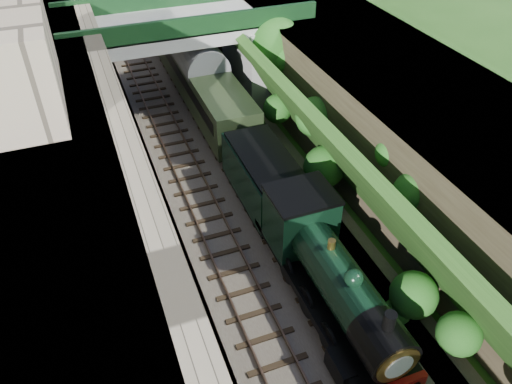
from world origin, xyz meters
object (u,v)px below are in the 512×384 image
(tree, at_px, (277,46))
(road_bridge, at_px, (193,49))
(tender, at_px, (264,180))
(locomotive, at_px, (330,275))

(tree, bearing_deg, road_bridge, 149.68)
(road_bridge, bearing_deg, tender, -88.83)
(road_bridge, xyz_separation_m, locomotive, (0.26, -19.86, -2.18))
(road_bridge, relative_size, tree, 2.42)
(road_bridge, height_order, locomotive, road_bridge)
(tree, height_order, tender, tree)
(locomotive, relative_size, tender, 1.70)
(locomotive, bearing_deg, road_bridge, 90.74)
(road_bridge, distance_m, tree, 5.79)
(road_bridge, height_order, tree, road_bridge)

